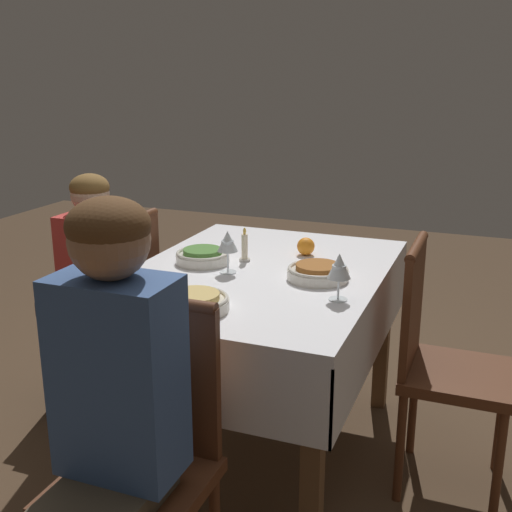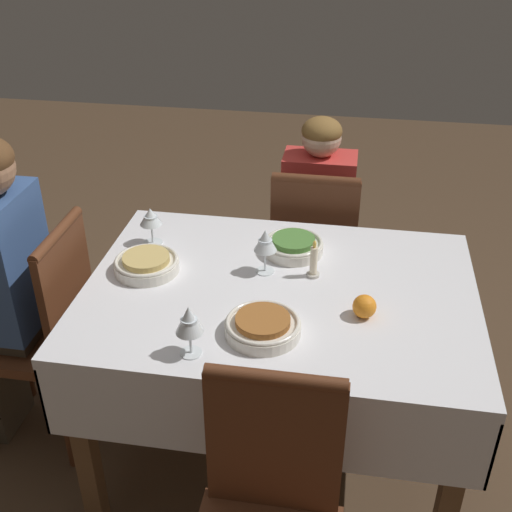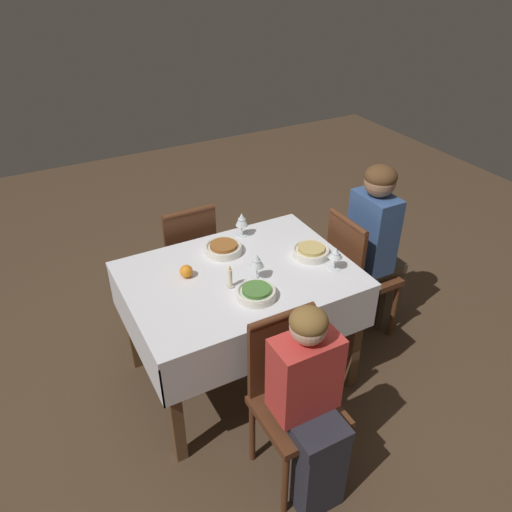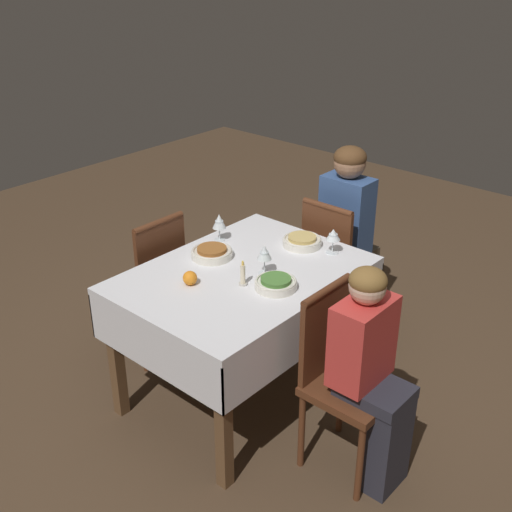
{
  "view_description": "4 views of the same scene",
  "coord_description": "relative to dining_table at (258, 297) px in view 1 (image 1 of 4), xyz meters",
  "views": [
    {
      "loc": [
        -2.12,
        -0.82,
        1.49
      ],
      "look_at": [
        -0.02,
        -0.0,
        0.83
      ],
      "focal_mm": 45.0,
      "sensor_mm": 36.0,
      "label": 1
    },
    {
      "loc": [
        0.2,
        -1.69,
        1.92
      ],
      "look_at": [
        -0.09,
        0.07,
        0.84
      ],
      "focal_mm": 45.0,
      "sensor_mm": 36.0,
      "label": 2
    },
    {
      "loc": [
        0.99,
        2.03,
        2.34
      ],
      "look_at": [
        -0.07,
        0.07,
        0.91
      ],
      "focal_mm": 35.0,
      "sensor_mm": 36.0,
      "label": 3
    },
    {
      "loc": [
        2.13,
        1.96,
        2.31
      ],
      "look_at": [
        -0.02,
        0.07,
        0.88
      ],
      "focal_mm": 45.0,
      "sensor_mm": 36.0,
      "label": 4
    }
  ],
  "objects": [
    {
      "name": "orange_fruit",
      "position": [
        0.27,
        -0.11,
        0.14
      ],
      "size": [
        0.07,
        0.07,
        0.07
      ],
      "primitive_type": "sphere",
      "color": "orange",
      "rests_on": "dining_table"
    },
    {
      "name": "chair_south",
      "position": [
        0.06,
        -0.67,
        -0.15
      ],
      "size": [
        0.38,
        0.38,
        0.92
      ],
      "color": "#562D19",
      "rests_on": "ground_plane"
    },
    {
      "name": "dining_table",
      "position": [
        0.0,
        0.0,
        0.0
      ],
      "size": [
        1.25,
        0.91,
        0.77
      ],
      "color": "silver",
      "rests_on": "ground_plane"
    },
    {
      "name": "bowl_south",
      "position": [
        -0.02,
        -0.24,
        0.13
      ],
      "size": [
        0.22,
        0.22,
        0.06
      ],
      "color": "silver",
      "rests_on": "dining_table"
    },
    {
      "name": "person_adult_denim",
      "position": [
        -0.99,
        0.0,
        0.03
      ],
      "size": [
        0.34,
        0.3,
        1.22
      ],
      "rotation": [
        0.0,
        0.0,
        -1.57
      ],
      "color": "#4C4233",
      "rests_on": "ground_plane"
    },
    {
      "name": "candle_centerpiece",
      "position": [
        0.1,
        0.09,
        0.16
      ],
      "size": [
        0.04,
        0.04,
        0.13
      ],
      "color": "beige",
      "rests_on": "dining_table"
    },
    {
      "name": "wine_glass_south",
      "position": [
        -0.2,
        -0.36,
        0.22
      ],
      "size": [
        0.08,
        0.08,
        0.16
      ],
      "color": "white",
      "rests_on": "dining_table"
    },
    {
      "name": "bowl_north",
      "position": [
        0.02,
        0.23,
        0.13
      ],
      "size": [
        0.21,
        0.21,
        0.06
      ],
      "color": "silver",
      "rests_on": "dining_table"
    },
    {
      "name": "chair_north",
      "position": [
        0.06,
        0.67,
        -0.15
      ],
      "size": [
        0.38,
        0.38,
        0.92
      ],
      "rotation": [
        0.0,
        0.0,
        3.14
      ],
      "color": "#562D19",
      "rests_on": "ground_plane"
    },
    {
      "name": "wine_glass_north",
      "position": [
        -0.06,
        0.09,
        0.22
      ],
      "size": [
        0.08,
        0.08,
        0.16
      ],
      "color": "white",
      "rests_on": "dining_table"
    },
    {
      "name": "wine_glass_west",
      "position": [
        -0.49,
        0.21,
        0.21
      ],
      "size": [
        0.08,
        0.08,
        0.14
      ],
      "color": "white",
      "rests_on": "dining_table"
    },
    {
      "name": "person_child_red",
      "position": [
        0.06,
        0.83,
        -0.07
      ],
      "size": [
        0.3,
        0.33,
        1.08
      ],
      "rotation": [
        0.0,
        0.0,
        3.14
      ],
      "color": "#282833",
      "rests_on": "ground_plane"
    },
    {
      "name": "ground_plane",
      "position": [
        0.0,
        0.0,
        -0.66
      ],
      "size": [
        8.0,
        8.0,
        0.0
      ],
      "primitive_type": "plane",
      "color": "#4C3826"
    },
    {
      "name": "bowl_west",
      "position": [
        -0.45,
        0.04,
        0.13
      ],
      "size": [
        0.22,
        0.22,
        0.06
      ],
      "color": "silver",
      "rests_on": "dining_table"
    },
    {
      "name": "chair_west",
      "position": [
        -0.84,
        0.0,
        -0.15
      ],
      "size": [
        0.38,
        0.38,
        0.92
      ],
      "rotation": [
        0.0,
        0.0,
        -1.57
      ],
      "color": "#562D19",
      "rests_on": "ground_plane"
    }
  ]
}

